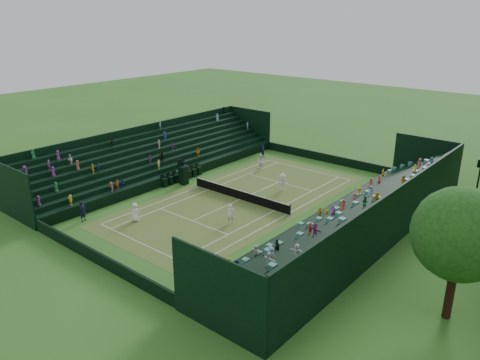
{
  "coord_description": "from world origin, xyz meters",
  "views": [
    {
      "loc": [
        26.74,
        -31.89,
        16.93
      ],
      "look_at": [
        0.0,
        0.0,
        2.0
      ],
      "focal_mm": 35.0,
      "sensor_mm": 36.0,
      "label": 1
    }
  ],
  "objects_px": {
    "umpire_chair": "(183,173)",
    "player_far_east": "(283,182)",
    "player_near_west": "(135,212)",
    "player_near_east": "(230,214)",
    "tennis_net": "(240,194)",
    "player_far_west": "(261,162)"
  },
  "relations": [
    {
      "from": "umpire_chair",
      "to": "player_far_west",
      "type": "height_order",
      "value": "umpire_chair"
    },
    {
      "from": "umpire_chair",
      "to": "player_far_east",
      "type": "bearing_deg",
      "value": 29.3
    },
    {
      "from": "player_far_west",
      "to": "player_far_east",
      "type": "relative_size",
      "value": 0.98
    },
    {
      "from": "tennis_net",
      "to": "player_far_east",
      "type": "xyz_separation_m",
      "value": [
        1.73,
        4.59,
        0.38
      ]
    },
    {
      "from": "player_near_west",
      "to": "player_near_east",
      "type": "relative_size",
      "value": 0.96
    },
    {
      "from": "player_near_east",
      "to": "player_far_west",
      "type": "xyz_separation_m",
      "value": [
        -6.96,
        13.26,
        0.02
      ]
    },
    {
      "from": "tennis_net",
      "to": "player_near_west",
      "type": "relative_size",
      "value": 7.0
    },
    {
      "from": "player_near_east",
      "to": "player_far_east",
      "type": "relative_size",
      "value": 0.96
    },
    {
      "from": "player_near_west",
      "to": "player_far_west",
      "type": "xyz_separation_m",
      "value": [
        -0.46,
        18.2,
        0.05
      ]
    },
    {
      "from": "tennis_net",
      "to": "player_near_west",
      "type": "distance_m",
      "value": 10.25
    },
    {
      "from": "tennis_net",
      "to": "player_near_west",
      "type": "xyz_separation_m",
      "value": [
        -3.71,
        -9.55,
        0.31
      ]
    },
    {
      "from": "player_far_west",
      "to": "tennis_net",
      "type": "bearing_deg",
      "value": -53.1
    },
    {
      "from": "player_far_west",
      "to": "player_far_east",
      "type": "height_order",
      "value": "player_far_east"
    },
    {
      "from": "umpire_chair",
      "to": "player_near_east",
      "type": "bearing_deg",
      "value": -22.33
    },
    {
      "from": "umpire_chair",
      "to": "player_near_west",
      "type": "xyz_separation_m",
      "value": [
        3.57,
        -9.08,
        -0.44
      ]
    },
    {
      "from": "player_near_east",
      "to": "tennis_net",
      "type": "bearing_deg",
      "value": -95.26
    },
    {
      "from": "tennis_net",
      "to": "player_far_west",
      "type": "bearing_deg",
      "value": 115.73
    },
    {
      "from": "tennis_net",
      "to": "umpire_chair",
      "type": "distance_m",
      "value": 7.34
    },
    {
      "from": "player_near_east",
      "to": "player_near_west",
      "type": "bearing_deg",
      "value": 0.7
    },
    {
      "from": "tennis_net",
      "to": "player_far_east",
      "type": "distance_m",
      "value": 4.92
    },
    {
      "from": "player_near_west",
      "to": "player_far_west",
      "type": "height_order",
      "value": "player_far_west"
    },
    {
      "from": "umpire_chair",
      "to": "player_far_east",
      "type": "distance_m",
      "value": 10.35
    }
  ]
}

